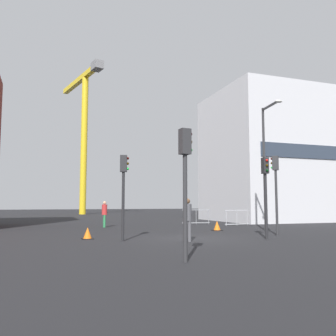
# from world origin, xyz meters

# --- Properties ---
(ground) EXTENTS (160.00, 160.00, 0.00)m
(ground) POSITION_xyz_m (0.00, 0.00, 0.00)
(ground) COLOR black
(office_block) EXTENTS (11.98, 9.44, 11.41)m
(office_block) POSITION_xyz_m (14.10, 13.05, 5.70)
(office_block) COLOR silver
(office_block) RESTS_ON ground
(construction_crane) EXTENTS (4.42, 14.37, 20.42)m
(construction_crane) POSITION_xyz_m (-0.89, 37.30, 13.44)
(construction_crane) COLOR yellow
(construction_crane) RESTS_ON ground
(streetlamp_tall) EXTENTS (0.56, 2.03, 7.05)m
(streetlamp_tall) POSITION_xyz_m (5.58, 2.62, 4.22)
(streetlamp_tall) COLOR #2D2D30
(streetlamp_tall) RESTS_ON ground
(traffic_light_crosswalk) EXTENTS (0.38, 0.28, 3.56)m
(traffic_light_crosswalk) POSITION_xyz_m (-2.75, -5.72, 2.42)
(traffic_light_crosswalk) COLOR #2D2D30
(traffic_light_crosswalk) RESTS_ON ground
(traffic_light_verge) EXTENTS (0.39, 0.31, 3.55)m
(traffic_light_verge) POSITION_xyz_m (-3.17, 0.09, 2.41)
(traffic_light_verge) COLOR #232326
(traffic_light_verge) RESTS_ON ground
(traffic_light_island) EXTENTS (0.26, 0.38, 3.53)m
(traffic_light_island) POSITION_xyz_m (2.83, -1.26, 2.40)
(traffic_light_island) COLOR #232326
(traffic_light_island) RESTS_ON ground
(traffic_light_near) EXTENTS (0.37, 0.37, 3.86)m
(traffic_light_near) POSITION_xyz_m (4.45, 0.25, 2.60)
(traffic_light_near) COLOR #2D2D30
(traffic_light_near) RESTS_ON ground
(pedestrian_walking) EXTENTS (0.34, 0.34, 1.68)m
(pedestrian_walking) POSITION_xyz_m (-2.49, 8.80, 0.97)
(pedestrian_walking) COLOR #2D844C
(pedestrian_walking) RESTS_ON ground
(pedestrian_waiting) EXTENTS (0.34, 0.34, 1.75)m
(pedestrian_waiting) POSITION_xyz_m (-0.75, -1.00, 1.02)
(pedestrian_waiting) COLOR #4C4C51
(pedestrian_waiting) RESTS_ON ground
(safety_barrier_front) EXTENTS (1.96, 0.26, 1.08)m
(safety_barrier_front) POSITION_xyz_m (6.53, 7.67, 0.56)
(safety_barrier_front) COLOR #B2B5BA
(safety_barrier_front) RESTS_ON ground
(safety_barrier_right_run) EXTENTS (2.11, 0.34, 1.08)m
(safety_barrier_right_run) POSITION_xyz_m (4.54, 10.15, 0.56)
(safety_barrier_right_run) COLOR gray
(safety_barrier_right_run) RESTS_ON ground
(traffic_cone_on_verge) EXTENTS (0.53, 0.53, 0.54)m
(traffic_cone_on_verge) POSITION_xyz_m (3.11, 3.97, 0.25)
(traffic_cone_on_verge) COLOR black
(traffic_cone_on_verge) RESTS_ON ground
(traffic_cone_striped) EXTENTS (0.50, 0.50, 0.51)m
(traffic_cone_striped) POSITION_xyz_m (-4.43, 1.42, 0.23)
(traffic_cone_striped) COLOR black
(traffic_cone_striped) RESTS_ON ground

